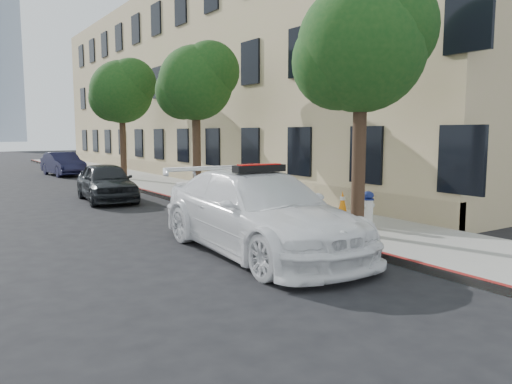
{
  "coord_description": "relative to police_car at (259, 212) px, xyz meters",
  "views": [
    {
      "loc": [
        -5.05,
        -9.98,
        2.43
      ],
      "look_at": [
        1.47,
        -0.02,
        1.0
      ],
      "focal_mm": 35.0,
      "sensor_mm": 36.0,
      "label": 1
    }
  ],
  "objects": [
    {
      "name": "sidewalk",
      "position": [
        3.14,
        11.69,
        -0.75
      ],
      "size": [
        3.2,
        50.0,
        0.15
      ],
      "primitive_type": "cube",
      "color": "gray",
      "rests_on": "ground"
    },
    {
      "name": "tree_far",
      "position": [
        2.47,
        15.68,
        3.56
      ],
      "size": [
        3.1,
        3.0,
        5.81
      ],
      "color": "black",
      "rests_on": "sidewalk"
    },
    {
      "name": "parked_car_mid",
      "position": [
        -0.33,
        9.28,
        -0.15
      ],
      "size": [
        1.97,
        4.13,
        1.36
      ],
      "primitive_type": "imported",
      "rotation": [
        0.0,
        0.0,
        -0.09
      ],
      "color": "black",
      "rests_on": "ground"
    },
    {
      "name": "ground",
      "position": [
        -0.46,
        1.69,
        -0.83
      ],
      "size": [
        120.0,
        120.0,
        0.0
      ],
      "primitive_type": "plane",
      "color": "black",
      "rests_on": "ground"
    },
    {
      "name": "tree_near",
      "position": [
        2.47,
        -0.32,
        3.45
      ],
      "size": [
        2.92,
        2.82,
        5.62
      ],
      "color": "black",
      "rests_on": "sidewalk"
    },
    {
      "name": "parked_car_far",
      "position": [
        0.74,
        21.04,
        -0.17
      ],
      "size": [
        1.75,
        4.09,
        1.31
      ],
      "primitive_type": "imported",
      "rotation": [
        0.0,
        0.0,
        0.09
      ],
      "color": "black",
      "rests_on": "ground"
    },
    {
      "name": "curb_strip",
      "position": [
        1.6,
        11.69,
        -0.75
      ],
      "size": [
        0.12,
        50.0,
        0.15
      ],
      "primitive_type": "cube",
      "color": "maroon",
      "rests_on": "ground"
    },
    {
      "name": "tree_mid",
      "position": [
        2.47,
        7.68,
        3.33
      ],
      "size": [
        2.77,
        2.64,
        5.43
      ],
      "color": "black",
      "rests_on": "sidewalk"
    },
    {
      "name": "building",
      "position": [
        8.74,
        16.69,
        4.17
      ],
      "size": [
        8.0,
        36.0,
        10.0
      ],
      "primitive_type": "cube",
      "color": "tan",
      "rests_on": "ground"
    },
    {
      "name": "fire_hydrant",
      "position": [
        3.19,
        0.1,
        -0.25
      ],
      "size": [
        0.36,
        0.34,
        0.88
      ],
      "rotation": [
        0.0,
        0.0,
        0.03
      ],
      "color": "silver",
      "rests_on": "sidewalk"
    },
    {
      "name": "police_car",
      "position": [
        0.0,
        0.0,
        0.0
      ],
      "size": [
        2.52,
        5.77,
        1.8
      ],
      "rotation": [
        0.0,
        0.0,
        -0.04
      ],
      "color": "white",
      "rests_on": "ground"
    },
    {
      "name": "traffic_cone",
      "position": [
        4.02,
        1.86,
        -0.35
      ],
      "size": [
        0.4,
        0.4,
        0.67
      ],
      "rotation": [
        0.0,
        0.0,
        -0.17
      ],
      "color": "black",
      "rests_on": "sidewalk"
    }
  ]
}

